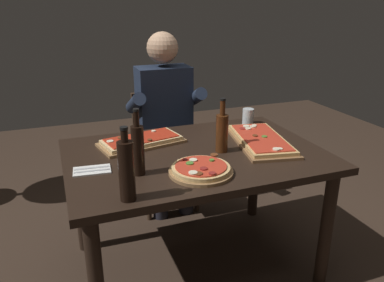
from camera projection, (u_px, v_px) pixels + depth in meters
The scene contains 12 objects.
ground_plane at pixel (195, 263), 2.36m from camera, with size 6.40×6.40×0.00m, color #38281E.
dining_table at pixel (195, 168), 2.14m from camera, with size 1.40×0.96×0.74m.
pizza_rectangular_front at pixel (141, 141), 2.22m from camera, with size 0.52×0.33×0.05m.
pizza_rectangular_left at pixel (261, 140), 2.23m from camera, with size 0.38×0.61×0.05m.
pizza_round_far at pixel (201, 170), 1.85m from camera, with size 0.31×0.31×0.05m.
wine_bottle_dark at pixel (127, 170), 1.56m from camera, with size 0.07×0.07×0.32m.
oil_bottle_amber at pixel (222, 131), 2.08m from camera, with size 0.07×0.07×0.30m.
vinegar_bottle_green at pixel (138, 149), 1.80m from camera, with size 0.06×0.06×0.33m.
tumbler_near_camera at pixel (248, 117), 2.58m from camera, with size 0.08×0.08×0.11m.
napkin_cutlery_set at pixel (92, 170), 1.87m from camera, with size 0.19×0.13×0.01m.
diner_chair at pixel (162, 143), 2.96m from camera, with size 0.44×0.44×0.87m.
seated_diner at pixel (166, 116), 2.77m from camera, with size 0.53×0.41×1.33m.
Camera 1 is at (-0.70, -1.82, 1.53)m, focal length 35.71 mm.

